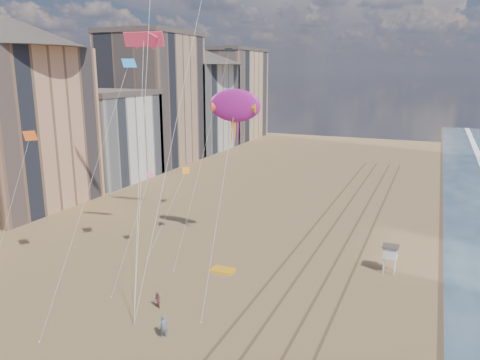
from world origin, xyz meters
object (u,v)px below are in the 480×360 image
at_px(lifeguard_stand, 390,252).
at_px(kite_flyer_b, 157,300).
at_px(grounded_kite, 223,270).
at_px(show_kite, 235,106).
at_px(kite_flyer_a, 164,327).

height_order(lifeguard_stand, kite_flyer_b, lifeguard_stand).
height_order(grounded_kite, kite_flyer_b, kite_flyer_b).
distance_m(grounded_kite, show_kite, 17.52).
distance_m(lifeguard_stand, kite_flyer_b, 24.26).
bearing_deg(kite_flyer_a, kite_flyer_b, 102.21).
xyz_separation_m(kite_flyer_a, kite_flyer_b, (-3.07, 3.86, -0.23)).
relative_size(grounded_kite, kite_flyer_a, 1.23).
xyz_separation_m(lifeguard_stand, show_kite, (-16.86, -1.73, 14.68)).
relative_size(show_kite, kite_flyer_b, 14.71).
bearing_deg(lifeguard_stand, show_kite, -174.14).
xyz_separation_m(lifeguard_stand, kite_flyer_a, (-15.19, -19.75, -1.31)).
xyz_separation_m(show_kite, kite_flyer_a, (1.67, -18.02, -15.98)).
height_order(show_kite, kite_flyer_a, show_kite).
height_order(lifeguard_stand, show_kite, show_kite).
distance_m(grounded_kite, kite_flyer_b, 9.60).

